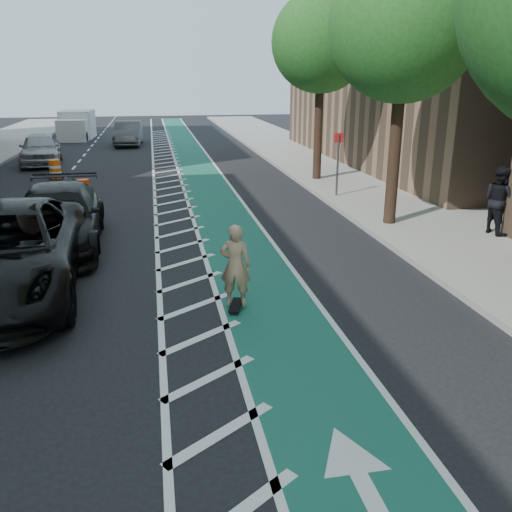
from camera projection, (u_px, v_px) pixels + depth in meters
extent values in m
plane|color=black|center=(110.00, 388.00, 8.12)|extent=(120.00, 120.00, 0.00)
cube|color=#1A5B45|center=(223.00, 217.00, 17.97)|extent=(2.00, 90.00, 0.01)
cube|color=silver|center=(178.00, 219.00, 17.70)|extent=(1.40, 90.00, 0.01)
cube|color=gray|center=(406.00, 207.00, 19.08)|extent=(5.00, 90.00, 0.15)
cube|color=gray|center=(340.00, 210.00, 18.65)|extent=(0.12, 90.00, 0.16)
cylinder|color=#382619|center=(392.00, 155.00, 16.27)|extent=(0.36, 0.36, 4.40)
sphere|color=#204E1A|center=(402.00, 25.00, 15.13)|extent=(4.20, 4.20, 4.20)
cylinder|color=#382619|center=(315.00, 130.00, 23.73)|extent=(0.36, 0.36, 4.40)
sphere|color=#204E1A|center=(318.00, 42.00, 22.59)|extent=(4.20, 4.20, 4.20)
cylinder|color=#4C4C4C|center=(337.00, 168.00, 20.26)|extent=(0.08, 0.08, 2.40)
cube|color=red|center=(339.00, 138.00, 19.91)|extent=(0.35, 0.02, 0.35)
cube|color=black|center=(236.00, 305.00, 10.86)|extent=(0.41, 0.76, 0.03)
cylinder|color=black|center=(234.00, 303.00, 11.12)|extent=(0.04, 0.06, 0.06)
cylinder|color=black|center=(241.00, 303.00, 11.11)|extent=(0.04, 0.06, 0.06)
cylinder|color=black|center=(230.00, 312.00, 10.66)|extent=(0.04, 0.06, 0.06)
cylinder|color=black|center=(238.00, 313.00, 10.64)|extent=(0.04, 0.06, 0.06)
imported|color=tan|center=(235.00, 265.00, 10.60)|extent=(0.69, 0.55, 1.66)
imported|color=black|center=(2.00, 252.00, 11.35)|extent=(3.41, 6.93, 1.89)
imported|color=black|center=(57.00, 218.00, 14.54)|extent=(2.53, 5.74, 1.64)
imported|color=#9E9DA2|center=(41.00, 149.00, 28.50)|extent=(2.51, 5.07, 1.66)
imported|color=#545559|center=(128.00, 133.00, 36.62)|extent=(1.90, 4.83, 1.56)
imported|color=black|center=(499.00, 200.00, 15.32)|extent=(0.83, 1.02, 1.93)
cube|color=white|center=(78.00, 124.00, 40.89)|extent=(2.35, 3.33, 2.03)
cube|color=white|center=(73.00, 131.00, 38.69)|extent=(2.09, 1.70, 1.52)
cylinder|color=black|center=(59.00, 137.00, 38.31)|extent=(0.28, 0.72, 0.71)
cylinder|color=black|center=(86.00, 137.00, 38.56)|extent=(0.28, 0.72, 0.71)
cylinder|color=black|center=(68.00, 132.00, 41.73)|extent=(0.28, 0.72, 0.71)
cylinder|color=black|center=(93.00, 132.00, 41.98)|extent=(0.28, 0.72, 0.71)
cylinder|color=#E5410C|center=(50.00, 218.00, 15.96)|extent=(0.56, 0.56, 0.98)
cylinder|color=silver|center=(50.00, 223.00, 16.01)|extent=(0.58, 0.58, 0.13)
cylinder|color=silver|center=(49.00, 213.00, 15.91)|extent=(0.58, 0.58, 0.13)
cylinder|color=black|center=(51.00, 233.00, 16.10)|extent=(0.72, 0.72, 0.04)
cylinder|color=#FF490D|center=(84.00, 190.00, 20.25)|extent=(0.46, 0.46, 0.80)
cylinder|color=silver|center=(84.00, 194.00, 20.30)|extent=(0.47, 0.47, 0.11)
cylinder|color=silver|center=(83.00, 187.00, 20.22)|extent=(0.47, 0.47, 0.11)
cylinder|color=black|center=(85.00, 200.00, 20.37)|extent=(0.59, 0.59, 0.04)
cylinder|color=#FC5E0D|center=(55.00, 170.00, 24.51)|extent=(0.51, 0.51, 0.88)
cylinder|color=silver|center=(55.00, 173.00, 24.55)|extent=(0.52, 0.52, 0.12)
cylinder|color=silver|center=(55.00, 167.00, 24.47)|extent=(0.52, 0.52, 0.12)
cylinder|color=black|center=(56.00, 179.00, 24.64)|extent=(0.64, 0.64, 0.04)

